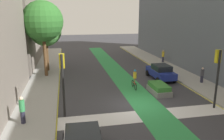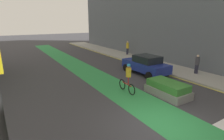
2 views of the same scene
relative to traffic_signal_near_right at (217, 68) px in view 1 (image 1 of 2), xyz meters
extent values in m
plane|color=#38383D|center=(-5.45, 1.65, -3.04)|extent=(120.00, 120.00, 0.00)
cube|color=#2D8C47|center=(-4.74, 1.65, -3.03)|extent=(2.40, 60.00, 0.01)
cube|color=silver|center=(-5.45, -0.35, -3.03)|extent=(12.00, 1.80, 0.01)
cube|color=#9E9E99|center=(-12.95, 1.65, -2.96)|extent=(3.00, 60.00, 0.15)
cube|color=yellow|center=(-11.45, 1.65, -3.03)|extent=(0.16, 60.00, 0.01)
cube|color=#9E9E99|center=(2.05, 1.65, -2.96)|extent=(3.00, 60.00, 0.15)
cube|color=yellow|center=(0.55, 1.65, -3.03)|extent=(0.16, 60.00, 0.01)
cube|color=slate|center=(8.45, 15.26, 5.42)|extent=(9.80, 27.22, 16.90)
cylinder|color=black|center=(0.00, -0.12, -0.87)|extent=(0.16, 0.16, 4.33)
cube|color=gold|center=(0.00, 0.08, 0.82)|extent=(0.35, 0.28, 0.95)
sphere|color=red|center=(0.00, 0.22, 1.12)|extent=(0.20, 0.20, 0.20)
sphere|color=#4C380C|center=(0.00, 0.22, 0.82)|extent=(0.20, 0.20, 0.20)
sphere|color=#0C3814|center=(0.00, 0.22, 0.52)|extent=(0.20, 0.20, 0.20)
cylinder|color=black|center=(-10.90, 0.62, -0.88)|extent=(0.16, 0.16, 4.31)
cube|color=gold|center=(-10.90, 0.82, 0.80)|extent=(0.35, 0.28, 0.95)
sphere|color=red|center=(-10.90, 0.96, 1.10)|extent=(0.20, 0.20, 0.20)
sphere|color=#4C380C|center=(-10.90, 0.96, 0.80)|extent=(0.20, 0.20, 0.20)
sphere|color=#0C3814|center=(-10.90, 0.96, 0.50)|extent=(0.20, 0.20, 0.20)
cube|color=black|center=(-10.05, -4.50, -1.74)|extent=(1.68, 2.06, 0.55)
cylinder|color=black|center=(-10.88, -2.80, -2.72)|extent=(0.25, 0.65, 0.64)
cylinder|color=black|center=(-9.08, -2.87, -2.72)|extent=(0.25, 0.65, 0.64)
cube|color=navy|center=(-0.80, 7.89, -2.37)|extent=(1.81, 4.20, 0.70)
cube|color=black|center=(-0.80, 7.69, -1.74)|extent=(1.61, 2.00, 0.55)
cylinder|color=black|center=(-1.71, 9.36, -2.72)|extent=(0.22, 0.64, 0.64)
cylinder|color=black|center=(0.09, 9.36, -2.72)|extent=(0.22, 0.64, 0.64)
cylinder|color=black|center=(-1.70, 6.42, -2.72)|extent=(0.22, 0.64, 0.64)
cylinder|color=black|center=(0.10, 6.42, -2.72)|extent=(0.22, 0.64, 0.64)
torus|color=black|center=(-4.47, 5.94, -2.70)|extent=(0.09, 0.68, 0.68)
torus|color=black|center=(-4.52, 4.89, -2.70)|extent=(0.09, 0.68, 0.68)
cylinder|color=red|center=(-4.49, 5.42, -2.52)|extent=(0.10, 0.95, 0.06)
cylinder|color=red|center=(-4.50, 5.27, -2.25)|extent=(0.05, 0.05, 0.50)
cylinder|color=gold|center=(-4.50, 5.27, -1.72)|extent=(0.32, 0.32, 0.55)
sphere|color=#8C6647|center=(-4.50, 5.27, -1.34)|extent=(0.22, 0.22, 0.22)
sphere|color=#268CCC|center=(-4.50, 5.27, -1.30)|extent=(0.23, 0.23, 0.23)
cylinder|color=#262638|center=(2.76, 15.26, -2.49)|extent=(0.28, 0.28, 0.79)
cylinder|color=gold|center=(2.76, 15.26, -1.75)|extent=(0.34, 0.34, 0.70)
sphere|color=beige|center=(2.76, 15.26, -1.28)|extent=(0.23, 0.23, 0.23)
cylinder|color=#262638|center=(-13.43, -0.08, -2.48)|extent=(0.28, 0.28, 0.81)
cylinder|color=#338C4C|center=(-13.43, -0.08, -1.72)|extent=(0.34, 0.34, 0.72)
sphere|color=beige|center=(-13.43, -0.08, -1.24)|extent=(0.23, 0.23, 0.23)
cylinder|color=#262638|center=(2.48, 5.38, -2.53)|extent=(0.28, 0.28, 0.71)
cylinder|color=#3F3F47|center=(2.48, 5.38, -1.86)|extent=(0.34, 0.34, 0.63)
sphere|color=beige|center=(2.48, 5.38, -1.44)|extent=(0.21, 0.21, 0.21)
cylinder|color=brown|center=(-12.81, 11.27, -0.69)|extent=(0.36, 0.36, 4.39)
sphere|color=#2D6B28|center=(-12.81, 11.27, 3.01)|extent=(4.29, 4.29, 4.29)
cylinder|color=brown|center=(-12.79, 13.65, -1.14)|extent=(0.36, 0.36, 3.49)
sphere|color=#478C3D|center=(-12.79, 13.65, 1.90)|extent=(3.69, 3.69, 3.69)
cube|color=slate|center=(-2.74, 3.74, -2.81)|extent=(1.39, 2.59, 0.45)
cube|color=#33722D|center=(-2.74, 3.74, -2.39)|extent=(1.25, 2.33, 0.40)
camera|label=1|loc=(-10.65, -13.93, 3.80)|focal=36.38mm
camera|label=2|loc=(-10.65, -2.88, 1.23)|focal=28.33mm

